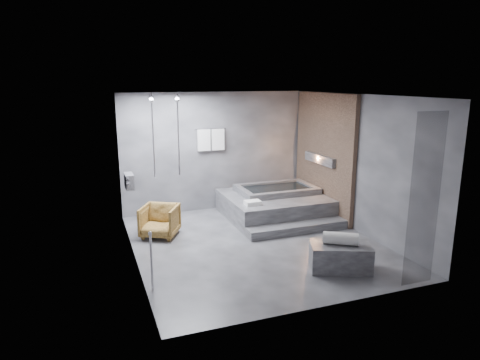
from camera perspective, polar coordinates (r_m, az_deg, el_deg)
name	(u,v)px	position (r m, az deg, el deg)	size (l,w,h in m)	color
room	(270,152)	(8.22, 4.08, 3.81)	(5.00, 5.04, 2.82)	#313134
tub_deck	(274,205)	(9.89, 4.54, -3.39)	(2.20, 2.00, 0.50)	#373739
tub_step	(298,228)	(8.94, 7.69, -6.39)	(2.20, 0.36, 0.18)	#373739
concrete_bench	(340,257)	(7.35, 13.22, -9.98)	(0.97, 0.54, 0.44)	#313133
driftwood_chair	(160,221)	(8.73, -10.66, -5.39)	(0.68, 0.70, 0.64)	#4C3313
rolled_towel	(340,238)	(7.24, 13.25, -7.60)	(0.20, 0.20, 0.57)	silver
deck_towel	(253,203)	(9.02, 1.70, -3.05)	(0.33, 0.24, 0.09)	white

